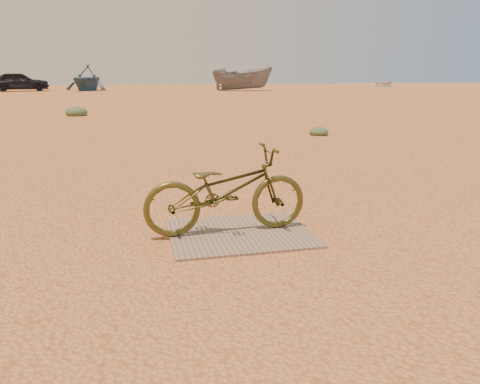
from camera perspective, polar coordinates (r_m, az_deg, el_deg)
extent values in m
plane|color=#E18451|center=(4.29, 5.92, -6.51)|extent=(120.00, 120.00, 0.00)
cube|color=#846E5B|center=(4.55, 0.00, -5.02)|extent=(1.36, 1.11, 0.02)
imported|color=#47451B|center=(4.45, -1.70, 0.20)|extent=(1.59, 0.60, 0.83)
imported|color=black|center=(44.34, -25.31, 12.07)|extent=(4.88, 2.60, 1.58)
imported|color=#325472|center=(43.49, -18.17, 13.13)|extent=(5.18, 5.44, 2.24)
imported|color=slate|center=(41.35, 0.27, 13.62)|extent=(5.50, 3.41, 1.99)
imported|color=white|center=(56.34, 17.11, 12.62)|extent=(4.54, 5.05, 0.86)
ellipsoid|color=#556A48|center=(12.00, 9.58, 6.86)|extent=(0.48, 0.48, 0.26)
ellipsoid|color=#556A48|center=(18.28, -19.29, 8.78)|extent=(0.78, 0.78, 0.43)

